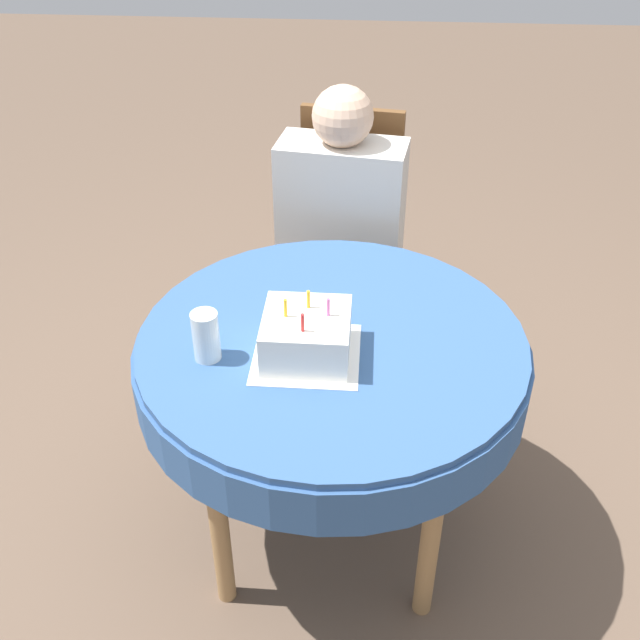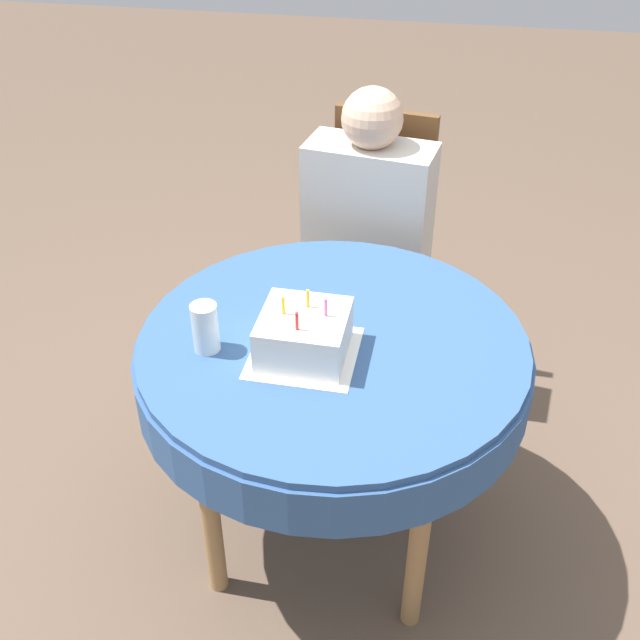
{
  "view_description": "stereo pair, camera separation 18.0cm",
  "coord_description": "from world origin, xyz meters",
  "px_view_note": "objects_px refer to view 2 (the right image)",
  "views": [
    {
      "loc": [
        0.08,
        -1.49,
        1.83
      ],
      "look_at": [
        -0.03,
        -0.02,
        0.78
      ],
      "focal_mm": 42.0,
      "sensor_mm": 36.0,
      "label": 1
    },
    {
      "loc": [
        0.26,
        -1.46,
        1.83
      ],
      "look_at": [
        -0.03,
        -0.02,
        0.78
      ],
      "focal_mm": 42.0,
      "sensor_mm": 36.0,
      "label": 2
    }
  ],
  "objects_px": {
    "chair": "(372,252)",
    "birthday_cake": "(304,334)",
    "person": "(366,225)",
    "drinking_glass": "(205,328)"
  },
  "relations": [
    {
      "from": "chair",
      "to": "birthday_cake",
      "type": "xyz_separation_m",
      "value": [
        -0.05,
        -0.86,
        0.26
      ]
    },
    {
      "from": "chair",
      "to": "person",
      "type": "relative_size",
      "value": 0.88
    },
    {
      "from": "birthday_cake",
      "to": "drinking_glass",
      "type": "xyz_separation_m",
      "value": [
        -0.24,
        -0.03,
        0.01
      ]
    },
    {
      "from": "person",
      "to": "birthday_cake",
      "type": "height_order",
      "value": "person"
    },
    {
      "from": "chair",
      "to": "birthday_cake",
      "type": "relative_size",
      "value": 4.78
    },
    {
      "from": "chair",
      "to": "birthday_cake",
      "type": "height_order",
      "value": "chair"
    },
    {
      "from": "person",
      "to": "drinking_glass",
      "type": "bearing_deg",
      "value": -101.0
    },
    {
      "from": "birthday_cake",
      "to": "drinking_glass",
      "type": "relative_size",
      "value": 1.62
    },
    {
      "from": "chair",
      "to": "birthday_cake",
      "type": "bearing_deg",
      "value": -85.42
    },
    {
      "from": "birthday_cake",
      "to": "drinking_glass",
      "type": "bearing_deg",
      "value": -173.05
    }
  ]
}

